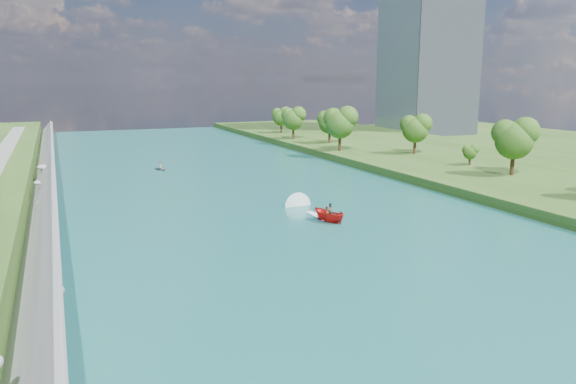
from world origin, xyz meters
name	(u,v)px	position (x,y,z in m)	size (l,w,h in m)	color
ground	(315,242)	(0.00, 0.00, 0.00)	(260.00, 260.00, 0.00)	#2D5119
river_water	(251,202)	(0.00, 20.00, 0.05)	(55.00, 240.00, 0.10)	#1A635F
berm_east	(530,174)	(49.50, 20.00, 0.75)	(44.00, 240.00, 1.50)	#2D5119
riprap_bank	(41,208)	(-25.85, 19.13, 1.80)	(4.67, 236.00, 4.51)	slate
office_tower	(428,33)	(82.50, 95.00, 30.00)	(22.00, 22.00, 60.00)	gray
trees_east	(399,133)	(37.32, 41.15, 6.19)	(17.78, 141.94, 10.88)	#1A4813
motorboat	(323,213)	(4.82, 7.82, 0.81)	(3.60, 19.05, 2.06)	red
raft	(161,168)	(-6.37, 52.31, 0.45)	(2.96, 3.45, 1.52)	gray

